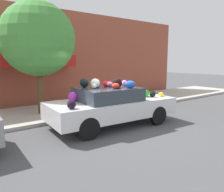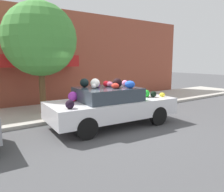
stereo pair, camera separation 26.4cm
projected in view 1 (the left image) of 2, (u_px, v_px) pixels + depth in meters
name	position (u px, v px, depth m)	size (l,w,h in m)	color
ground_plane	(109.00, 124.00, 7.66)	(60.00, 60.00, 0.00)	#4C4C4F
sidewalk_curb	(73.00, 109.00, 9.78)	(24.00, 3.20, 0.12)	#B2ADA3
building_facade	(50.00, 57.00, 11.09)	(18.00, 1.20, 4.78)	#9E4C38
street_tree	(38.00, 39.00, 8.22)	(2.80, 2.80, 4.27)	brown
fire_hydrant	(128.00, 97.00, 10.37)	(0.20, 0.20, 0.70)	#B2B2B7
art_car	(111.00, 104.00, 7.40)	(4.41, 2.10, 1.61)	silver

